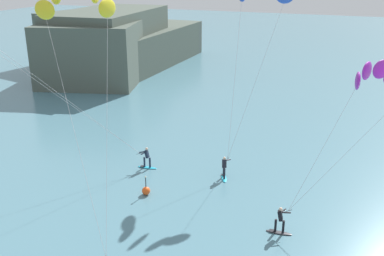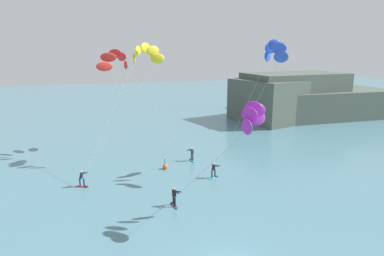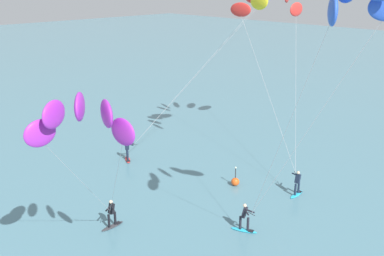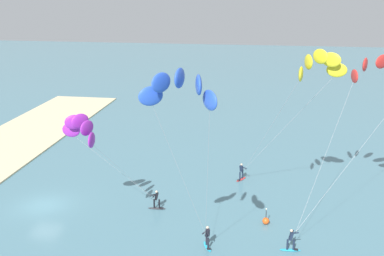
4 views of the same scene
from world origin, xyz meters
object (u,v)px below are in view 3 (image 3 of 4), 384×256
object	(u,v)px
kitesurfer_nearshore	(252,0)
marker_buoy	(235,181)
kitesurfer_downwind	(270,6)
kitesurfer_far_out	(355,10)
kitesurfer_mid_water	(83,127)

from	to	relation	value
kitesurfer_nearshore	marker_buoy	world-z (taller)	kitesurfer_nearshore
kitesurfer_nearshore	kitesurfer_downwind	bearing A→B (deg)	114.09
kitesurfer_far_out	marker_buoy	xyz separation A→B (m)	(-9.80, 4.97, -12.03)
kitesurfer_far_out	marker_buoy	world-z (taller)	kitesurfer_far_out
kitesurfer_nearshore	kitesurfer_mid_water	world-z (taller)	kitesurfer_nearshore
kitesurfer_nearshore	marker_buoy	distance (m)	12.30
kitesurfer_far_out	kitesurfer_downwind	xyz separation A→B (m)	(-13.65, 13.11, -0.94)
kitesurfer_downwind	marker_buoy	bearing A→B (deg)	-64.66
marker_buoy	kitesurfer_nearshore	bearing A→B (deg)	117.32
kitesurfer_mid_water	kitesurfer_downwind	bearing A→B (deg)	108.52
marker_buoy	kitesurfer_mid_water	bearing A→B (deg)	-75.97
kitesurfer_nearshore	marker_buoy	bearing A→B (deg)	-62.68
kitesurfer_far_out	marker_buoy	size ratio (longest dim) A/B	10.18
kitesurfer_mid_water	marker_buoy	size ratio (longest dim) A/B	6.86
kitesurfer_nearshore	kitesurfer_downwind	size ratio (longest dim) A/B	1.05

